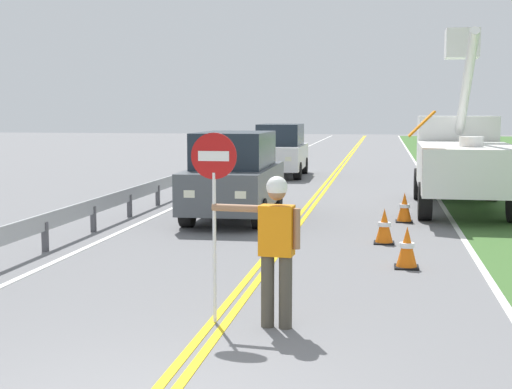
# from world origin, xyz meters

# --- Properties ---
(centerline_yellow_left) EXTENTS (0.11, 110.00, 0.01)m
(centerline_yellow_left) POSITION_xyz_m (-0.09, 20.00, 0.01)
(centerline_yellow_left) COLOR yellow
(centerline_yellow_left) RESTS_ON ground
(centerline_yellow_right) EXTENTS (0.11, 110.00, 0.01)m
(centerline_yellow_right) POSITION_xyz_m (0.09, 20.00, 0.01)
(centerline_yellow_right) COLOR yellow
(centerline_yellow_right) RESTS_ON ground
(edge_line_right) EXTENTS (0.12, 110.00, 0.01)m
(edge_line_right) POSITION_xyz_m (3.60, 20.00, 0.01)
(edge_line_right) COLOR silver
(edge_line_right) RESTS_ON ground
(edge_line_left) EXTENTS (0.12, 110.00, 0.01)m
(edge_line_left) POSITION_xyz_m (-3.60, 20.00, 0.01)
(edge_line_left) COLOR silver
(edge_line_left) RESTS_ON ground
(flagger_worker) EXTENTS (1.08, 0.28, 1.83)m
(flagger_worker) POSITION_xyz_m (0.71, 2.76, 1.05)
(flagger_worker) COLOR #474238
(flagger_worker) RESTS_ON ground
(stop_sign_paddle) EXTENTS (0.56, 0.04, 2.33)m
(stop_sign_paddle) POSITION_xyz_m (-0.05, 2.84, 1.71)
(stop_sign_paddle) COLOR silver
(stop_sign_paddle) RESTS_ON ground
(utility_bucket_truck) EXTENTS (2.77, 6.85, 4.86)m
(utility_bucket_truck) POSITION_xyz_m (4.03, 14.56, 1.39)
(utility_bucket_truck) COLOR white
(utility_bucket_truck) RESTS_ON ground
(oncoming_suv_nearest) EXTENTS (1.98, 4.64, 2.10)m
(oncoming_suv_nearest) POSITION_xyz_m (-1.57, 11.46, 1.06)
(oncoming_suv_nearest) COLOR #4C5156
(oncoming_suv_nearest) RESTS_ON ground
(oncoming_suv_second) EXTENTS (2.00, 4.64, 2.10)m
(oncoming_suv_second) POSITION_xyz_m (-2.10, 23.24, 1.06)
(oncoming_suv_second) COLOR silver
(oncoming_suv_second) RESTS_ON ground
(traffic_cone_lead) EXTENTS (0.40, 0.40, 0.70)m
(traffic_cone_lead) POSITION_xyz_m (2.37, 6.45, 0.34)
(traffic_cone_lead) COLOR orange
(traffic_cone_lead) RESTS_ON ground
(traffic_cone_mid) EXTENTS (0.40, 0.40, 0.70)m
(traffic_cone_mid) POSITION_xyz_m (2.00, 8.67, 0.34)
(traffic_cone_mid) COLOR orange
(traffic_cone_mid) RESTS_ON ground
(traffic_cone_tail) EXTENTS (0.40, 0.40, 0.70)m
(traffic_cone_tail) POSITION_xyz_m (2.47, 11.61, 0.34)
(traffic_cone_tail) COLOR orange
(traffic_cone_tail) RESTS_ON ground
(guardrail_left_shoulder) EXTENTS (0.10, 32.00, 0.71)m
(guardrail_left_shoulder) POSITION_xyz_m (-4.20, 14.76, 0.52)
(guardrail_left_shoulder) COLOR #9EA0A3
(guardrail_left_shoulder) RESTS_ON ground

